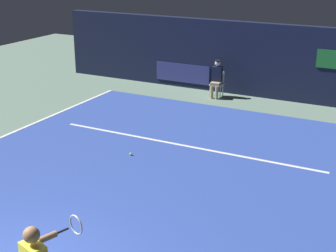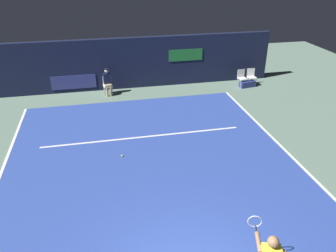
{
  "view_description": "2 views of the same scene",
  "coord_description": "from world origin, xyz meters",
  "px_view_note": "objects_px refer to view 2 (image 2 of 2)",
  "views": [
    {
      "loc": [
        5.49,
        -4.73,
        5.08
      ],
      "look_at": [
        -0.09,
        6.0,
        0.8
      ],
      "focal_mm": 54.59,
      "sensor_mm": 36.0,
      "label": 1
    },
    {
      "loc": [
        -1.48,
        -4.53,
        6.29
      ],
      "look_at": [
        0.8,
        5.99,
        0.79
      ],
      "focal_mm": 36.07,
      "sensor_mm": 36.0,
      "label": 2
    }
  ],
  "objects_px": {
    "courtside_chair_near": "(242,77)",
    "equipment_bag": "(247,84)",
    "tennis_ball": "(122,156)",
    "courtside_chair_far": "(251,76)",
    "line_judge_on_chair": "(108,81)"
  },
  "relations": [
    {
      "from": "line_judge_on_chair",
      "to": "equipment_bag",
      "type": "height_order",
      "value": "line_judge_on_chair"
    },
    {
      "from": "courtside_chair_far",
      "to": "line_judge_on_chair",
      "type": "bearing_deg",
      "value": 178.39
    },
    {
      "from": "line_judge_on_chair",
      "to": "courtside_chair_far",
      "type": "distance_m",
      "value": 7.56
    },
    {
      "from": "courtside_chair_near",
      "to": "equipment_bag",
      "type": "relative_size",
      "value": 1.05
    },
    {
      "from": "courtside_chair_far",
      "to": "tennis_ball",
      "type": "bearing_deg",
      "value": -142.04
    },
    {
      "from": "courtside_chair_near",
      "to": "equipment_bag",
      "type": "bearing_deg",
      "value": -38.03
    },
    {
      "from": "courtside_chair_near",
      "to": "courtside_chair_far",
      "type": "xyz_separation_m",
      "value": [
        0.56,
        0.06,
        0.0
      ]
    },
    {
      "from": "tennis_ball",
      "to": "equipment_bag",
      "type": "bearing_deg",
      "value": 37.83
    },
    {
      "from": "line_judge_on_chair",
      "to": "courtside_chair_far",
      "type": "xyz_separation_m",
      "value": [
        7.55,
        -0.21,
        -0.18
      ]
    },
    {
      "from": "courtside_chair_near",
      "to": "tennis_ball",
      "type": "height_order",
      "value": "courtside_chair_near"
    },
    {
      "from": "equipment_bag",
      "to": "tennis_ball",
      "type": "bearing_deg",
      "value": -151.46
    },
    {
      "from": "courtside_chair_far",
      "to": "tennis_ball",
      "type": "xyz_separation_m",
      "value": [
        -7.43,
        -5.8,
        -0.46
      ]
    },
    {
      "from": "line_judge_on_chair",
      "to": "equipment_bag",
      "type": "distance_m",
      "value": 7.28
    },
    {
      "from": "courtside_chair_near",
      "to": "tennis_ball",
      "type": "relative_size",
      "value": 12.94
    },
    {
      "from": "courtside_chair_near",
      "to": "tennis_ball",
      "type": "bearing_deg",
      "value": -140.14
    }
  ]
}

